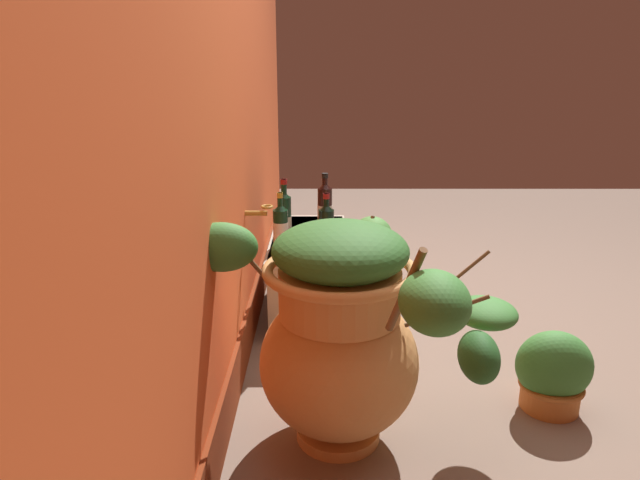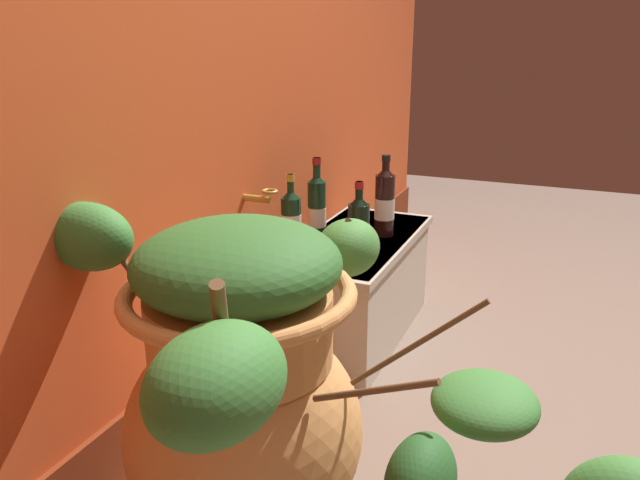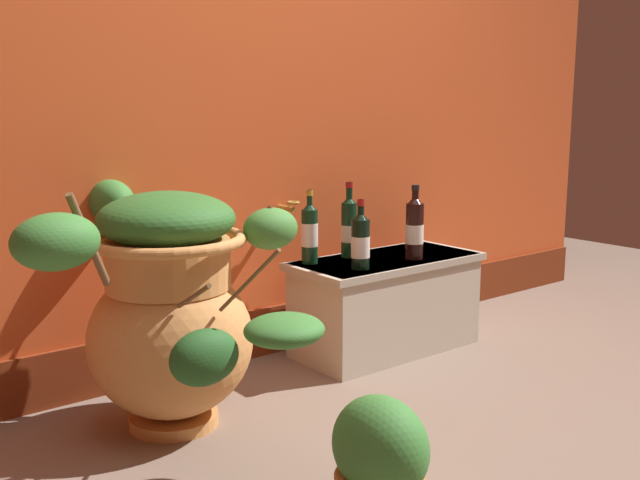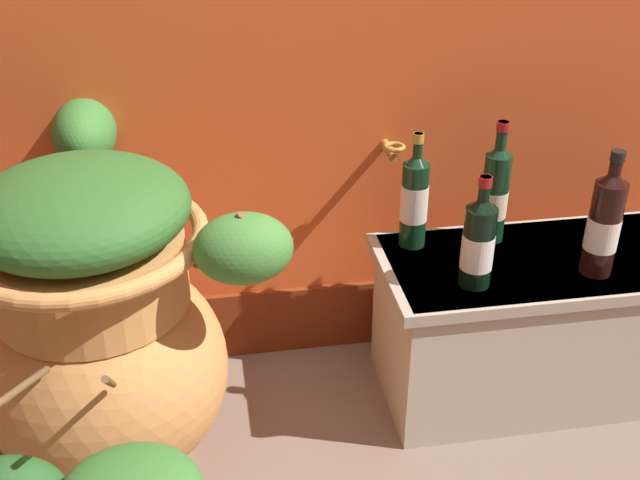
% 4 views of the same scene
% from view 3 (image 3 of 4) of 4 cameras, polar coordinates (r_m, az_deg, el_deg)
% --- Properties ---
extents(ground_plane, '(7.00, 7.00, 0.00)m').
position_cam_3_polar(ground_plane, '(2.49, 10.65, -15.17)').
color(ground_plane, '#7A6656').
extents(back_wall, '(4.40, 0.33, 2.60)m').
position_cam_3_polar(back_wall, '(3.16, -5.61, 14.41)').
color(back_wall, '#D15123').
rests_on(back_wall, ground_plane).
extents(terracotta_urn, '(0.96, 1.12, 0.84)m').
position_cam_3_polar(terracotta_urn, '(2.47, -11.47, -4.97)').
color(terracotta_urn, '#D68E4C').
rests_on(terracotta_urn, ground_plane).
extents(stone_ledge, '(0.85, 0.40, 0.41)m').
position_cam_3_polar(stone_ledge, '(3.25, 5.09, -4.69)').
color(stone_ledge, beige).
rests_on(stone_ledge, ground_plane).
extents(wine_bottle_left, '(0.08, 0.08, 0.32)m').
position_cam_3_polar(wine_bottle_left, '(3.18, 7.29, 1.02)').
color(wine_bottle_left, black).
rests_on(wine_bottle_left, stone_ledge).
extents(wine_bottle_middle, '(0.07, 0.07, 0.33)m').
position_cam_3_polar(wine_bottle_middle, '(3.19, 2.25, 1.13)').
color(wine_bottle_middle, black).
rests_on(wine_bottle_middle, stone_ledge).
extents(wine_bottle_right, '(0.07, 0.07, 0.31)m').
position_cam_3_polar(wine_bottle_right, '(3.07, -0.81, 0.65)').
color(wine_bottle_right, black).
rests_on(wine_bottle_right, stone_ledge).
extents(wine_bottle_back, '(0.08, 0.08, 0.28)m').
position_cam_3_polar(wine_bottle_back, '(2.97, 3.13, -0.01)').
color(wine_bottle_back, black).
rests_on(wine_bottle_back, stone_ledge).
extents(potted_shrub, '(0.24, 0.29, 0.32)m').
position_cam_3_polar(potted_shrub, '(2.04, 4.64, -16.34)').
color(potted_shrub, '#C17033').
rests_on(potted_shrub, ground_plane).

